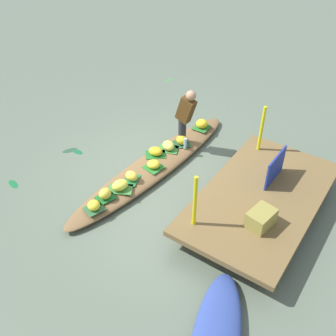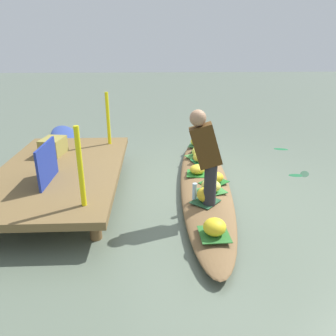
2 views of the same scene
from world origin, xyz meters
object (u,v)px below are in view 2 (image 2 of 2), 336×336
(market_banner, at_px, (47,163))
(banana_bunch_8, at_px, (200,157))
(banana_bunch_1, at_px, (214,177))
(vendor_person, at_px, (206,153))
(vendor_boat, at_px, (204,183))
(water_bottle, at_px, (195,191))
(banana_bunch_7, at_px, (196,142))
(banana_bunch_3, at_px, (199,146))
(banana_bunch_6, at_px, (206,195))
(moored_boat, at_px, (66,138))
(produce_crate, at_px, (53,146))
(banana_bunch_0, at_px, (211,186))
(banana_bunch_4, at_px, (197,169))
(banana_bunch_5, at_px, (215,227))
(banana_bunch_2, at_px, (198,151))

(market_banner, bearing_deg, banana_bunch_8, -60.00)
(banana_bunch_1, distance_m, vendor_person, 0.95)
(vendor_boat, xyz_separation_m, water_bottle, (-0.74, 0.25, 0.21))
(vendor_boat, height_order, banana_bunch_7, banana_bunch_7)
(banana_bunch_8, height_order, market_banner, market_banner)
(banana_bunch_3, bearing_deg, vendor_person, 173.78)
(banana_bunch_1, xyz_separation_m, vendor_person, (-0.67, 0.26, 0.62))
(banana_bunch_6, relative_size, market_banner, 0.33)
(vendor_boat, bearing_deg, water_bottle, 166.02)
(vendor_boat, distance_m, water_bottle, 0.80)
(water_bottle, bearing_deg, banana_bunch_3, -9.47)
(moored_boat, height_order, market_banner, market_banner)
(banana_bunch_7, xyz_separation_m, produce_crate, (-1.05, 2.53, 0.27))
(banana_bunch_7, distance_m, produce_crate, 2.75)
(vendor_boat, relative_size, market_banner, 6.23)
(water_bottle, bearing_deg, banana_bunch_0, -48.70)
(banana_bunch_0, bearing_deg, market_banner, 91.12)
(banana_bunch_1, bearing_deg, produce_crate, 72.79)
(market_banner, bearing_deg, moored_boat, 11.73)
(banana_bunch_8, bearing_deg, moored_boat, 56.18)
(banana_bunch_1, bearing_deg, banana_bunch_6, 159.85)
(banana_bunch_4, relative_size, banana_bunch_7, 1.12)
(banana_bunch_3, bearing_deg, moored_boat, 66.72)
(market_banner, bearing_deg, banana_bunch_1, -80.50)
(banana_bunch_7, xyz_separation_m, vendor_person, (-2.52, 0.22, 0.62))
(moored_boat, relative_size, banana_bunch_7, 10.09)
(banana_bunch_0, relative_size, banana_bunch_8, 1.13)
(banana_bunch_0, bearing_deg, produce_crate, 66.04)
(moored_boat, height_order, banana_bunch_0, banana_bunch_0)
(banana_bunch_1, height_order, banana_bunch_8, banana_bunch_8)
(banana_bunch_4, distance_m, banana_bunch_7, 1.50)
(banana_bunch_0, height_order, banana_bunch_5, banana_bunch_5)
(moored_boat, distance_m, banana_bunch_1, 4.01)
(banana_bunch_5, bearing_deg, vendor_person, 0.97)
(banana_bunch_2, relative_size, water_bottle, 1.33)
(banana_bunch_7, height_order, water_bottle, water_bottle)
(banana_bunch_1, relative_size, market_banner, 0.39)
(banana_bunch_6, relative_size, produce_crate, 0.54)
(banana_bunch_4, bearing_deg, produce_crate, 79.37)
(banana_bunch_3, bearing_deg, banana_bunch_6, 174.48)
(banana_bunch_2, xyz_separation_m, market_banner, (-1.55, 2.23, 0.39))
(banana_bunch_4, relative_size, water_bottle, 1.08)
(vendor_person, bearing_deg, market_banner, 80.88)
(banana_bunch_0, height_order, water_bottle, water_bottle)
(banana_bunch_0, distance_m, banana_bunch_5, 1.10)
(vendor_person, bearing_deg, banana_bunch_3, -6.22)
(banana_bunch_4, height_order, market_banner, market_banner)
(produce_crate, bearing_deg, banana_bunch_2, -80.71)
(banana_bunch_1, relative_size, banana_bunch_7, 1.26)
(banana_bunch_0, height_order, vendor_person, vendor_person)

